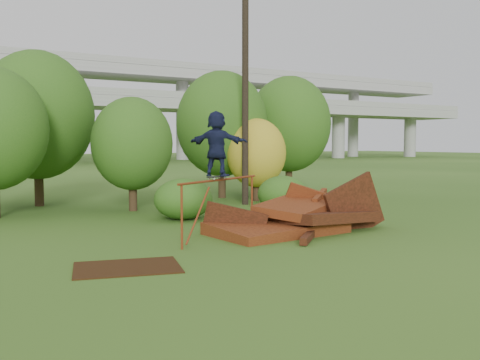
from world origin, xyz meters
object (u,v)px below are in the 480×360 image
scrap_pile (296,220)px  skater (217,144)px  flat_plate (127,267)px  utility_pole (245,79)px

scrap_pile → skater: bearing=176.8°
scrap_pile → skater: skater is taller
skater → scrap_pile: bearing=-135.2°
scrap_pile → skater: size_ratio=3.23×
skater → flat_plate: (-3.30, -2.04, -2.64)m
skater → flat_plate: bearing=79.8°
flat_plate → utility_pole: size_ratio=0.21×
flat_plate → utility_pole: (8.33, 8.76, 5.38)m
scrap_pile → utility_pole: 8.84m
scrap_pile → skater: (-2.63, 0.15, 2.29)m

